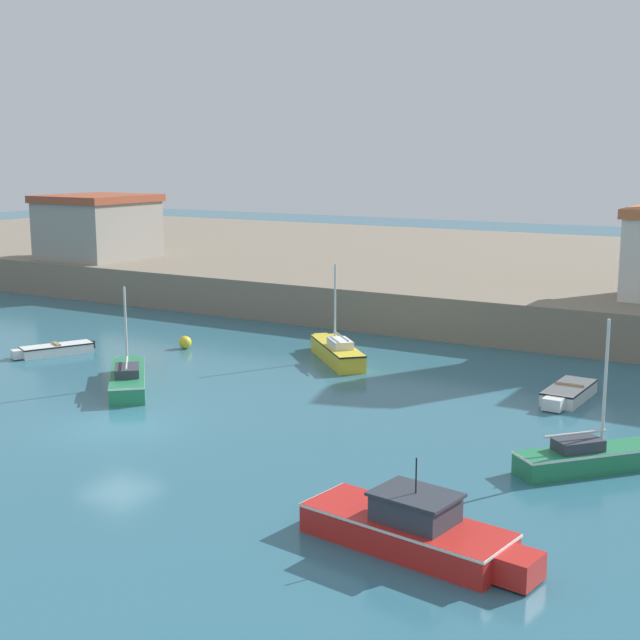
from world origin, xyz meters
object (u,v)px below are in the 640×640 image
Objects in this scene: sailboat_green_2 at (128,378)px; sailboat_green_5 at (593,456)px; dinghy_white_3 at (568,393)px; dinghy_white_4 at (55,349)px; motorboat_red_6 at (413,529)px; harbor_shed_near_wharf at (98,226)px; mooring_buoy at (185,342)px; sailboat_yellow_0 at (337,351)px.

sailboat_green_2 is 1.10× the size of sailboat_green_5.
dinghy_white_3 is 1.10× the size of dinghy_white_4.
motorboat_red_6 is (16.73, -7.93, 0.09)m from sailboat_green_2.
motorboat_red_6 is at bearing -106.74° from sailboat_green_5.
dinghy_white_3 is at bearing 91.68° from motorboat_red_6.
harbor_shed_near_wharf is at bearing 128.54° from dinghy_white_4.
dinghy_white_4 is at bearing -51.46° from harbor_shed_near_wharf.
mooring_buoy reaches higher than dinghy_white_3.
mooring_buoy is (-19.58, 15.16, -0.22)m from motorboat_red_6.
dinghy_white_3 is 0.59× the size of harbor_shed_near_wharf.
dinghy_white_3 is at bearing 110.62° from sailboat_green_5.
dinghy_white_3 is at bearing 25.02° from sailboat_green_2.
sailboat_green_5 reaches higher than dinghy_white_4.
motorboat_red_6 is 9.89× the size of mooring_buoy.
dinghy_white_4 is at bearing 155.85° from motorboat_red_6.
dinghy_white_4 is at bearing 173.84° from sailboat_green_5.
sailboat_yellow_0 is 20.37m from motorboat_red_6.
sailboat_green_2 is at bearing -68.45° from mooring_buoy.
harbor_shed_near_wharf is (-13.23, 16.60, 4.28)m from dinghy_white_4.
motorboat_red_6 reaches higher than dinghy_white_3.
sailboat_yellow_0 is at bearing 60.09° from sailboat_green_2.
sailboat_yellow_0 is 0.76× the size of motorboat_red_6.
dinghy_white_3 is 8.09m from sailboat_green_5.
sailboat_green_2 is 1.38× the size of dinghy_white_4.
sailboat_green_5 is at bearing -6.16° from dinghy_white_4.
sailboat_green_5 is 44.45m from harbor_shed_near_wharf.
dinghy_white_3 is 19.13m from mooring_buoy.
mooring_buoy is 22.01m from harbor_shed_near_wharf.
sailboat_green_2 is at bearing -179.92° from sailboat_green_5.
mooring_buoy reaches higher than dinghy_white_4.
sailboat_green_2 is (-5.03, -8.75, -0.04)m from sailboat_yellow_0.
harbor_shed_near_wharf is (-25.66, 10.74, 4.07)m from sailboat_yellow_0.
sailboat_green_2 is 18.51m from motorboat_red_6.
sailboat_green_5 is at bearing -26.09° from harbor_shed_near_wharf.
harbor_shed_near_wharf is (-39.75, 19.47, 4.12)m from sailboat_green_5.
dinghy_white_3 is (16.27, 7.59, -0.14)m from sailboat_green_2.
sailboat_green_2 is at bearing -119.91° from sailboat_yellow_0.
sailboat_yellow_0 reaches higher than dinghy_white_3.
sailboat_yellow_0 is at bearing 25.23° from dinghy_white_4.
sailboat_yellow_0 is 28.12m from harbor_shed_near_wharf.
harbor_shed_near_wharf is (-20.63, 19.49, 4.11)m from sailboat_green_2.
harbor_shed_near_wharf is at bearing 143.72° from motorboat_red_6.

